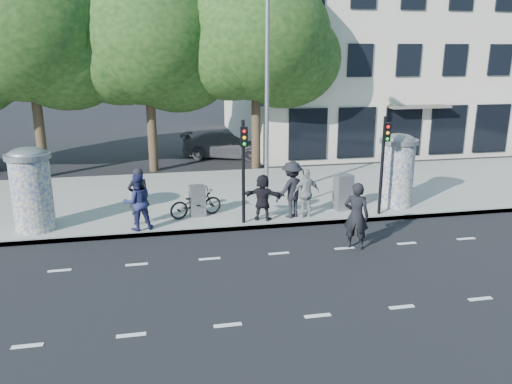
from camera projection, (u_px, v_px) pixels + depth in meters
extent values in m
plane|color=black|center=(291.00, 274.00, 13.05)|extent=(120.00, 120.00, 0.00)
cube|color=gray|center=(243.00, 194.00, 20.11)|extent=(40.00, 8.00, 0.15)
cube|color=slate|center=(263.00, 226.00, 16.39)|extent=(40.00, 0.10, 0.16)
cube|color=silver|center=(318.00, 316.00, 10.98)|extent=(32.00, 0.12, 0.01)
cube|color=silver|center=(279.00, 253.00, 14.38)|extent=(32.00, 0.12, 0.01)
cylinder|color=beige|center=(32.00, 195.00, 15.60)|extent=(1.20, 1.20, 2.30)
cylinder|color=slate|center=(27.00, 156.00, 15.26)|extent=(1.36, 1.36, 0.16)
ellipsoid|color=slate|center=(27.00, 153.00, 15.24)|extent=(1.10, 1.10, 0.38)
cylinder|color=beige|center=(396.00, 175.00, 18.12)|extent=(1.20, 1.20, 2.30)
cylinder|color=slate|center=(399.00, 141.00, 17.78)|extent=(1.36, 1.36, 0.16)
ellipsoid|color=slate|center=(399.00, 139.00, 17.76)|extent=(1.10, 1.10, 0.38)
cylinder|color=black|center=(243.00, 173.00, 16.08)|extent=(0.11, 0.11, 3.40)
cube|color=black|center=(244.00, 137.00, 15.58)|extent=(0.22, 0.14, 0.62)
cylinder|color=black|center=(382.00, 166.00, 16.98)|extent=(0.11, 0.11, 3.40)
cube|color=black|center=(387.00, 132.00, 16.48)|extent=(0.22, 0.14, 0.62)
cylinder|color=slate|center=(267.00, 93.00, 18.41)|extent=(0.16, 0.16, 8.00)
cylinder|color=#38281C|center=(39.00, 126.00, 22.62)|extent=(0.44, 0.44, 4.73)
ellipsoid|color=black|center=(28.00, 30.00, 21.49)|extent=(7.20, 7.20, 6.12)
cylinder|color=#38281C|center=(152.00, 126.00, 23.79)|extent=(0.44, 0.44, 4.41)
ellipsoid|color=black|center=(147.00, 41.00, 22.74)|extent=(6.80, 6.80, 5.78)
cylinder|color=#38281C|center=(256.00, 122.00, 24.33)|extent=(0.44, 0.44, 4.59)
ellipsoid|color=black|center=(256.00, 36.00, 23.24)|extent=(7.00, 7.00, 5.95)
cube|color=beige|center=(390.00, 46.00, 32.57)|extent=(20.00, 15.00, 12.00)
cube|color=black|center=(448.00, 130.00, 26.63)|extent=(18.00, 0.10, 2.60)
cube|color=#59544C|center=(419.00, 107.00, 25.57)|extent=(3.20, 0.90, 0.12)
cube|color=#194C8C|center=(275.00, 103.00, 24.41)|extent=(1.60, 0.06, 0.30)
imported|color=black|center=(35.00, 202.00, 15.64)|extent=(1.03, 0.83, 1.82)
imported|color=black|center=(139.00, 196.00, 16.17)|extent=(0.77, 0.59, 1.89)
imported|color=#1F234F|center=(138.00, 202.00, 15.65)|extent=(1.01, 0.86, 1.82)
imported|color=black|center=(292.00, 190.00, 16.85)|extent=(1.44, 1.17, 1.94)
imported|color=#949497|center=(306.00, 193.00, 16.86)|extent=(1.07, 0.71, 1.69)
imported|color=black|center=(263.00, 197.00, 16.60)|extent=(1.55, 1.02, 1.57)
imported|color=black|center=(356.00, 216.00, 14.53)|extent=(0.87, 0.77, 2.00)
imported|color=black|center=(196.00, 203.00, 17.00)|extent=(1.18, 1.96, 0.97)
cube|color=slate|center=(197.00, 201.00, 17.07)|extent=(0.56, 0.44, 1.08)
cube|color=slate|center=(343.00, 192.00, 17.74)|extent=(0.67, 0.53, 1.28)
imported|color=#494A4F|center=(225.00, 145.00, 27.29)|extent=(3.18, 4.98, 1.34)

